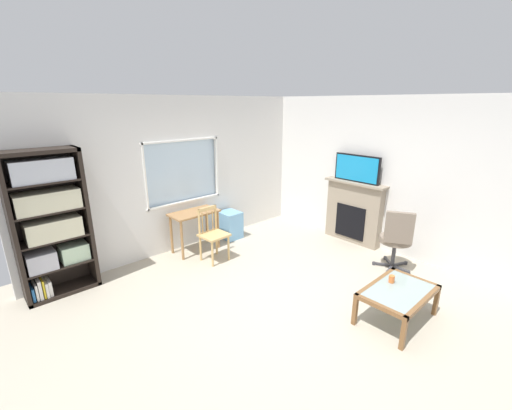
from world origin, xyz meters
TOP-DOWN VIEW (x-y plane):
  - ground at (0.00, 0.00)m, footprint 6.18×6.10m
  - wall_back_with_window at (-0.01, 2.55)m, footprint 5.18×0.15m
  - wall_right at (2.65, 0.00)m, footprint 0.12×5.30m
  - bookshelf at (-2.06, 2.31)m, footprint 0.90×0.38m
  - desk_under_window at (0.07, 2.20)m, footprint 0.84×0.45m
  - wooden_chair at (0.08, 1.69)m, footprint 0.44×0.42m
  - plastic_drawer_unit at (0.89, 2.25)m, footprint 0.35×0.40m
  - fireplace at (2.49, 0.55)m, footprint 0.26×1.18m
  - tv at (2.47, 0.55)m, footprint 0.06×0.87m
  - office_chair at (1.96, -0.54)m, footprint 0.61×0.57m
  - coffee_table at (0.76, -1.15)m, footprint 0.96×0.63m
  - sippy_cup at (0.86, -1.01)m, footprint 0.07×0.07m

SIDE VIEW (x-z plane):
  - ground at x=0.00m, z-range -0.02..0.00m
  - plastic_drawer_unit at x=0.89m, z-range 0.00..0.52m
  - coffee_table at x=0.76m, z-range 0.15..0.56m
  - sippy_cup at x=0.86m, z-range 0.41..0.50m
  - wooden_chair at x=0.08m, z-range 0.01..0.91m
  - office_chair at x=1.96m, z-range 0.05..1.05m
  - fireplace at x=2.49m, z-range 0.00..1.17m
  - desk_under_window at x=0.07m, z-range 0.23..0.95m
  - bookshelf at x=-2.06m, z-range 0.07..2.06m
  - wall_back_with_window at x=-0.01m, z-range -0.01..2.65m
  - wall_right at x=2.65m, z-range 0.00..2.66m
  - tv at x=2.47m, z-range 1.16..1.65m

